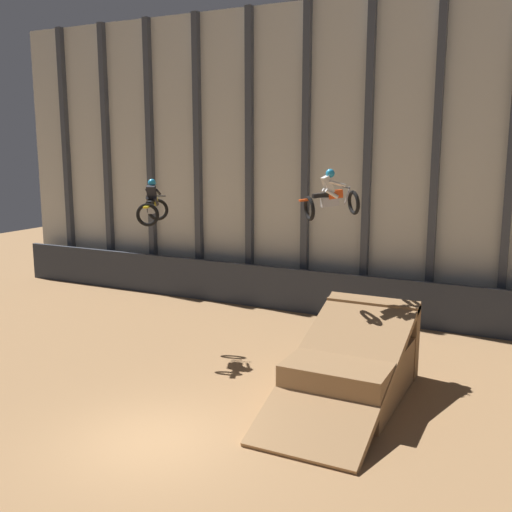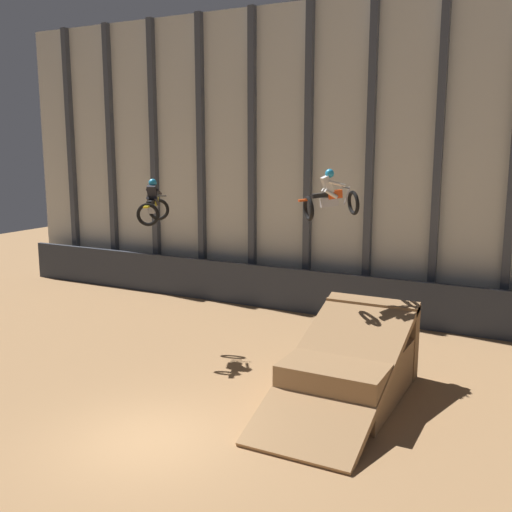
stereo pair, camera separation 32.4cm
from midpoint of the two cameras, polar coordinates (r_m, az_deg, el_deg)
The scene contains 6 objects.
ground_plane at distance 14.52m, azimuth -9.52°, elevation -16.95°, with size 60.00×60.00×0.00m, color #9E754C.
arena_back_wall at distance 23.99m, azimuth 8.36°, elevation 9.03°, with size 32.00×0.40×12.17m.
lower_barrier at distance 23.79m, azimuth 7.26°, elevation -3.63°, with size 31.36×0.20×1.76m.
dirt_ramp at distance 16.70m, azimuth 9.68°, elevation -10.26°, with size 2.69×6.08×2.35m.
rider_bike_left_air at distance 19.65m, azimuth -9.31°, elevation 4.82°, with size 1.26×1.77×1.44m.
rider_bike_right_air at distance 17.70m, azimuth 7.60°, elevation 5.51°, with size 1.66×1.59×1.51m.
Camera 2 is at (8.04, -10.13, 6.67)m, focal length 42.00 mm.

